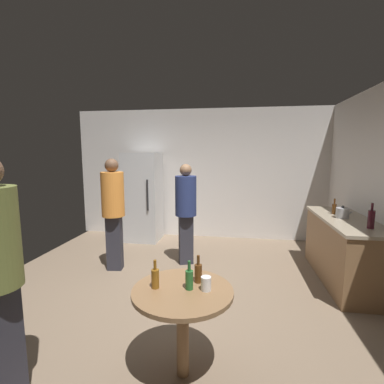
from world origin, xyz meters
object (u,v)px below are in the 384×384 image
(refrigerator, at_px, (143,197))
(beer_bottle_on_counter, at_px, (334,208))
(wine_bottle_on_counter, at_px, (371,219))
(person_in_navy_shirt, at_px, (186,206))
(plastic_cup_white, at_px, (206,284))
(beer_bottle_green, at_px, (189,279))
(beer_bottle_amber, at_px, (155,278))
(person_in_orange_shirt, at_px, (113,206))
(kettle, at_px, (343,213))
(beer_bottle_brown, at_px, (198,272))
(foreground_table, at_px, (183,302))

(refrigerator, relative_size, beer_bottle_on_counter, 7.83)
(refrigerator, height_order, wine_bottle_on_counter, refrigerator)
(person_in_navy_shirt, bearing_deg, plastic_cup_white, -5.35)
(wine_bottle_on_counter, height_order, beer_bottle_green, wine_bottle_on_counter)
(person_in_navy_shirt, bearing_deg, beer_bottle_on_counter, 70.49)
(beer_bottle_amber, distance_m, person_in_orange_shirt, 2.27)
(beer_bottle_amber, height_order, person_in_orange_shirt, person_in_orange_shirt)
(refrigerator, xyz_separation_m, person_in_navy_shirt, (1.10, -1.13, 0.05))
(wine_bottle_on_counter, bearing_deg, plastic_cup_white, -140.46)
(refrigerator, bearing_deg, wine_bottle_on_counter, -29.09)
(beer_bottle_on_counter, bearing_deg, refrigerator, 161.02)
(refrigerator, xyz_separation_m, person_in_orange_shirt, (0.06, -1.54, 0.10))
(kettle, height_order, beer_bottle_green, kettle)
(wine_bottle_on_counter, bearing_deg, beer_bottle_brown, -144.13)
(wine_bottle_on_counter, relative_size, person_in_orange_shirt, 0.18)
(refrigerator, relative_size, person_in_orange_shirt, 1.05)
(beer_bottle_brown, xyz_separation_m, person_in_navy_shirt, (-0.49, 2.17, 0.13))
(refrigerator, height_order, plastic_cup_white, refrigerator)
(foreground_table, height_order, person_in_navy_shirt, person_in_navy_shirt)
(wine_bottle_on_counter, relative_size, beer_bottle_amber, 1.35)
(beer_bottle_brown, bearing_deg, beer_bottle_green, -112.60)
(kettle, distance_m, beer_bottle_on_counter, 0.26)
(beer_bottle_green, xyz_separation_m, plastic_cup_white, (0.13, 0.00, -0.03))
(wine_bottle_on_counter, relative_size, plastic_cup_white, 2.82)
(refrigerator, xyz_separation_m, beer_bottle_on_counter, (3.33, -1.15, 0.08))
(beer_bottle_brown, relative_size, beer_bottle_green, 1.00)
(beer_bottle_on_counter, height_order, beer_bottle_green, beer_bottle_on_counter)
(beer_bottle_amber, distance_m, plastic_cup_white, 0.40)
(beer_bottle_on_counter, xyz_separation_m, beer_bottle_amber, (-2.06, -2.31, -0.17))
(beer_bottle_green, bearing_deg, wine_bottle_on_counter, 37.57)
(kettle, xyz_separation_m, person_in_navy_shirt, (-2.26, 0.27, -0.02))
(beer_bottle_amber, xyz_separation_m, plastic_cup_white, (0.40, 0.02, -0.03))
(plastic_cup_white, bearing_deg, refrigerator, 115.93)
(kettle, distance_m, person_in_navy_shirt, 2.27)
(refrigerator, relative_size, kettle, 7.38)
(beer_bottle_on_counter, height_order, person_in_navy_shirt, person_in_navy_shirt)
(refrigerator, distance_m, beer_bottle_brown, 3.67)
(person_in_navy_shirt, relative_size, person_in_orange_shirt, 0.95)
(refrigerator, xyz_separation_m, beer_bottle_amber, (1.27, -3.46, -0.08))
(kettle, distance_m, beer_bottle_amber, 2.93)
(beer_bottle_green, bearing_deg, person_in_orange_shirt, 128.03)
(person_in_navy_shirt, bearing_deg, person_in_orange_shirt, -87.92)
(wine_bottle_on_counter, height_order, beer_bottle_brown, wine_bottle_on_counter)
(beer_bottle_on_counter, bearing_deg, person_in_orange_shirt, -173.09)
(foreground_table, xyz_separation_m, beer_bottle_green, (0.05, 0.01, 0.19))
(wine_bottle_on_counter, xyz_separation_m, beer_bottle_green, (-1.95, -1.50, -0.20))
(beer_bottle_on_counter, distance_m, beer_bottle_amber, 3.10)
(beer_bottle_brown, xyz_separation_m, person_in_orange_shirt, (-1.54, 1.77, 0.19))
(kettle, distance_m, beer_bottle_green, 2.73)
(foreground_table, xyz_separation_m, person_in_orange_shirt, (-1.43, 1.90, 0.37))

